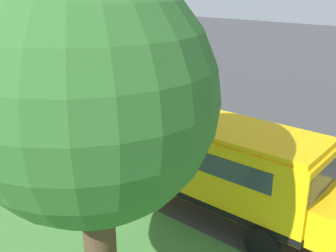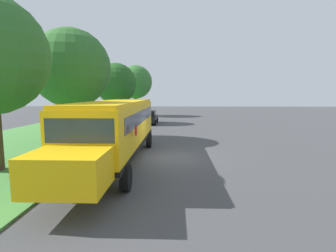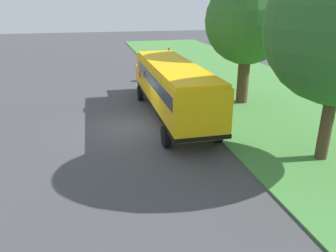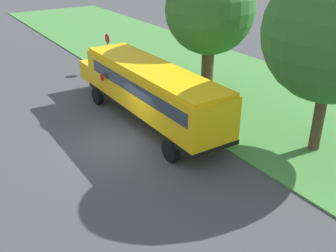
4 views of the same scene
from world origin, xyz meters
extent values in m
plane|color=#424244|center=(0.00, 0.00, 0.00)|extent=(120.00, 120.00, 0.00)
cube|color=#47843D|center=(-10.00, 0.00, 0.04)|extent=(12.00, 80.00, 0.08)
cube|color=yellow|center=(-2.56, -0.92, 1.90)|extent=(2.50, 10.50, 2.20)
cube|color=yellow|center=(-2.56, -7.12, 1.35)|extent=(2.20, 1.90, 1.10)
cube|color=yellow|center=(-2.56, -0.92, 3.08)|extent=(2.35, 10.29, 0.16)
cube|color=black|center=(-2.56, -0.92, 0.92)|extent=(2.54, 10.54, 0.20)
cube|color=#2D3842|center=(-2.56, -0.62, 2.36)|extent=(2.53, 9.24, 0.64)
cube|color=#2D3842|center=(-2.56, -6.12, 2.36)|extent=(2.25, 0.12, 0.80)
cylinder|color=red|center=(-1.13, -3.81, 2.05)|extent=(0.03, 0.44, 0.44)
cylinder|color=black|center=(-1.31, -5.12, 0.50)|extent=(0.30, 1.00, 1.00)
cylinder|color=black|center=(-3.81, -5.12, 0.50)|extent=(0.30, 1.00, 1.00)
cylinder|color=black|center=(-1.31, 2.75, 0.50)|extent=(0.30, 1.00, 1.00)
cylinder|color=black|center=(-3.81, 2.75, 0.50)|extent=(0.30, 1.00, 1.00)
cylinder|color=#4C3826|center=(-7.73, -2.93, 1.62)|extent=(0.75, 0.75, 3.24)
sphere|color=#2D6628|center=(-7.73, -2.93, 5.21)|extent=(5.24, 5.24, 5.24)
sphere|color=#2D6628|center=(-7.51, -2.24, 5.07)|extent=(3.81, 3.81, 3.81)
cylinder|color=#4C3826|center=(-7.43, 5.53, 1.62)|extent=(0.50, 0.50, 3.23)
cylinder|color=gray|center=(-4.60, -10.57, 1.05)|extent=(0.08, 0.08, 2.10)
cylinder|color=red|center=(-4.60, -10.57, 2.40)|extent=(0.03, 0.68, 0.68)
camera|label=1|loc=(-12.49, -9.01, 7.37)|focal=42.00mm
camera|label=2|loc=(0.53, -14.28, 3.53)|focal=28.00mm
camera|label=3|loc=(1.77, 16.28, 6.31)|focal=35.00mm
camera|label=4|loc=(6.94, 15.32, 8.89)|focal=42.00mm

